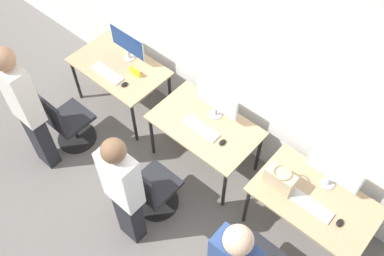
% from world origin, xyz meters
% --- Properties ---
extents(ground_plane, '(20.00, 20.00, 0.00)m').
position_xyz_m(ground_plane, '(0.00, 0.00, 0.00)').
color(ground_plane, slate).
extents(wall_back, '(12.00, 0.05, 2.80)m').
position_xyz_m(wall_back, '(0.00, 0.85, 1.40)').
color(wall_back, silver).
rests_on(wall_back, ground_plane).
extents(desk_left, '(1.18, 0.73, 0.71)m').
position_xyz_m(desk_left, '(-1.38, 0.36, 0.63)').
color(desk_left, tan).
rests_on(desk_left, ground_plane).
extents(monitor_left, '(0.55, 0.14, 0.40)m').
position_xyz_m(monitor_left, '(-1.38, 0.55, 0.94)').
color(monitor_left, '#B2B2B7').
rests_on(monitor_left, desk_left).
extents(keyboard_left, '(0.45, 0.13, 0.02)m').
position_xyz_m(keyboard_left, '(-1.38, 0.18, 0.72)').
color(keyboard_left, silver).
rests_on(keyboard_left, desk_left).
extents(mouse_left, '(0.06, 0.09, 0.03)m').
position_xyz_m(mouse_left, '(-1.08, 0.19, 0.72)').
color(mouse_left, black).
rests_on(mouse_left, desk_left).
extents(office_chair_left, '(0.48, 0.48, 0.87)m').
position_xyz_m(office_chair_left, '(-1.42, -0.49, 0.35)').
color(office_chair_left, black).
rests_on(office_chair_left, ground_plane).
extents(person_left, '(0.36, 0.23, 1.77)m').
position_xyz_m(person_left, '(-1.42, -0.85, 0.98)').
color(person_left, '#232328').
rests_on(person_left, ground_plane).
extents(desk_center, '(1.18, 0.73, 0.71)m').
position_xyz_m(desk_center, '(0.00, 0.36, 0.63)').
color(desk_center, tan).
rests_on(desk_center, ground_plane).
extents(monitor_center, '(0.55, 0.14, 0.40)m').
position_xyz_m(monitor_center, '(0.00, 0.54, 0.94)').
color(monitor_center, '#B2B2B7').
rests_on(monitor_center, desk_center).
extents(keyboard_center, '(0.45, 0.13, 0.02)m').
position_xyz_m(keyboard_center, '(0.00, 0.29, 0.72)').
color(keyboard_center, silver).
rests_on(keyboard_center, desk_center).
extents(mouse_center, '(0.06, 0.09, 0.03)m').
position_xyz_m(mouse_center, '(0.30, 0.29, 0.72)').
color(mouse_center, black).
rests_on(mouse_center, desk_center).
extents(office_chair_center, '(0.48, 0.48, 0.87)m').
position_xyz_m(office_chair_center, '(-0.03, -0.47, 0.35)').
color(office_chair_center, black).
rests_on(office_chair_center, ground_plane).
extents(person_center, '(0.36, 0.22, 1.65)m').
position_xyz_m(person_center, '(0.02, -0.84, 0.90)').
color(person_center, '#232328').
rests_on(person_center, ground_plane).
extents(desk_right, '(1.18, 0.73, 0.71)m').
position_xyz_m(desk_right, '(1.38, 0.36, 0.63)').
color(desk_right, tan).
rests_on(desk_right, ground_plane).
extents(monitor_right, '(0.55, 0.14, 0.40)m').
position_xyz_m(monitor_right, '(1.38, 0.58, 0.94)').
color(monitor_right, '#B2B2B7').
rests_on(monitor_right, desk_right).
extents(keyboard_right, '(0.45, 0.13, 0.02)m').
position_xyz_m(keyboard_right, '(1.38, 0.27, 0.72)').
color(keyboard_right, silver).
rests_on(keyboard_right, desk_right).
extents(mouse_right, '(0.06, 0.09, 0.03)m').
position_xyz_m(mouse_right, '(1.68, 0.29, 0.72)').
color(mouse_right, black).
rests_on(mouse_right, desk_right).
extents(handbag, '(0.30, 0.18, 0.25)m').
position_xyz_m(handbag, '(1.02, 0.25, 0.82)').
color(handbag, tan).
rests_on(handbag, desk_right).
extents(placard_left, '(0.16, 0.03, 0.08)m').
position_xyz_m(placard_left, '(-1.12, 0.40, 0.75)').
color(placard_left, yellow).
rests_on(placard_left, desk_left).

